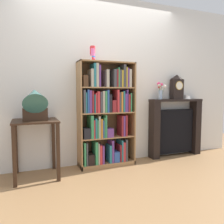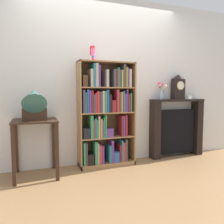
{
  "view_description": "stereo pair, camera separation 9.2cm",
  "coord_description": "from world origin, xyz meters",
  "px_view_note": "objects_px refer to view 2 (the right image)",
  "views": [
    {
      "loc": [
        -1.14,
        -3.0,
        1.11
      ],
      "look_at": [
        0.09,
        0.16,
        0.82
      ],
      "focal_mm": 35.63,
      "sensor_mm": 36.0,
      "label": 1
    },
    {
      "loc": [
        -1.05,
        -3.04,
        1.11
      ],
      "look_at": [
        0.09,
        0.16,
        0.82
      ],
      "focal_mm": 35.63,
      "sensor_mm": 36.0,
      "label": 2
    }
  ],
  "objects_px": {
    "bookshelf": "(105,117)",
    "side_table_left": "(35,134)",
    "teacup_with_saucer": "(189,97)",
    "mantel_clock": "(178,87)",
    "flower_vase": "(161,90)",
    "cup_stack": "(92,54)",
    "gramophone": "(34,103)",
    "fireplace_mantel": "(176,128)"
  },
  "relations": [
    {
      "from": "bookshelf",
      "to": "side_table_left",
      "type": "distance_m",
      "value": 1.04
    },
    {
      "from": "side_table_left",
      "to": "teacup_with_saucer",
      "type": "xyz_separation_m",
      "value": [
        2.58,
        0.17,
        0.45
      ]
    },
    {
      "from": "mantel_clock",
      "to": "flower_vase",
      "type": "distance_m",
      "value": 0.34
    },
    {
      "from": "side_table_left",
      "to": "flower_vase",
      "type": "xyz_separation_m",
      "value": [
        2.01,
        0.17,
        0.59
      ]
    },
    {
      "from": "mantel_clock",
      "to": "teacup_with_saucer",
      "type": "relative_size",
      "value": 2.95
    },
    {
      "from": "bookshelf",
      "to": "cup_stack",
      "type": "bearing_deg",
      "value": 175.75
    },
    {
      "from": "mantel_clock",
      "to": "teacup_with_saucer",
      "type": "height_order",
      "value": "mantel_clock"
    },
    {
      "from": "gramophone",
      "to": "teacup_with_saucer",
      "type": "relative_size",
      "value": 3.59
    },
    {
      "from": "side_table_left",
      "to": "fireplace_mantel",
      "type": "distance_m",
      "value": 2.35
    },
    {
      "from": "fireplace_mantel",
      "to": "mantel_clock",
      "type": "relative_size",
      "value": 2.39
    },
    {
      "from": "fireplace_mantel",
      "to": "mantel_clock",
      "type": "distance_m",
      "value": 0.72
    },
    {
      "from": "flower_vase",
      "to": "gramophone",
      "type": "bearing_deg",
      "value": -173.2
    },
    {
      "from": "teacup_with_saucer",
      "to": "side_table_left",
      "type": "bearing_deg",
      "value": -176.12
    },
    {
      "from": "teacup_with_saucer",
      "to": "fireplace_mantel",
      "type": "bearing_deg",
      "value": 176.0
    },
    {
      "from": "flower_vase",
      "to": "side_table_left",
      "type": "bearing_deg",
      "value": -175.26
    },
    {
      "from": "fireplace_mantel",
      "to": "teacup_with_saucer",
      "type": "height_order",
      "value": "teacup_with_saucer"
    },
    {
      "from": "mantel_clock",
      "to": "flower_vase",
      "type": "height_order",
      "value": "mantel_clock"
    },
    {
      "from": "gramophone",
      "to": "mantel_clock",
      "type": "xyz_separation_m",
      "value": [
        2.35,
        0.25,
        0.23
      ]
    },
    {
      "from": "gramophone",
      "to": "flower_vase",
      "type": "distance_m",
      "value": 2.04
    },
    {
      "from": "mantel_clock",
      "to": "teacup_with_saucer",
      "type": "xyz_separation_m",
      "value": [
        0.23,
        0.0,
        -0.18
      ]
    },
    {
      "from": "side_table_left",
      "to": "mantel_clock",
      "type": "relative_size",
      "value": 1.81
    },
    {
      "from": "bookshelf",
      "to": "flower_vase",
      "type": "distance_m",
      "value": 1.08
    },
    {
      "from": "teacup_with_saucer",
      "to": "flower_vase",
      "type": "bearing_deg",
      "value": -179.19
    },
    {
      "from": "bookshelf",
      "to": "gramophone",
      "type": "distance_m",
      "value": 1.06
    },
    {
      "from": "gramophone",
      "to": "teacup_with_saucer",
      "type": "xyz_separation_m",
      "value": [
        2.58,
        0.25,
        0.04
      ]
    },
    {
      "from": "cup_stack",
      "to": "side_table_left",
      "type": "distance_m",
      "value": 1.38
    },
    {
      "from": "fireplace_mantel",
      "to": "teacup_with_saucer",
      "type": "distance_m",
      "value": 0.59
    },
    {
      "from": "side_table_left",
      "to": "gramophone",
      "type": "bearing_deg",
      "value": -90.0
    },
    {
      "from": "flower_vase",
      "to": "teacup_with_saucer",
      "type": "xyz_separation_m",
      "value": [
        0.56,
        0.01,
        -0.13
      ]
    },
    {
      "from": "mantel_clock",
      "to": "flower_vase",
      "type": "relative_size",
      "value": 1.46
    },
    {
      "from": "cup_stack",
      "to": "flower_vase",
      "type": "xyz_separation_m",
      "value": [
        1.19,
        0.03,
        -0.51
      ]
    },
    {
      "from": "fireplace_mantel",
      "to": "gramophone",
      "type": "bearing_deg",
      "value": -173.57
    },
    {
      "from": "cup_stack",
      "to": "side_table_left",
      "type": "height_order",
      "value": "cup_stack"
    },
    {
      "from": "cup_stack",
      "to": "teacup_with_saucer",
      "type": "bearing_deg",
      "value": 1.34
    },
    {
      "from": "fireplace_mantel",
      "to": "flower_vase",
      "type": "xyz_separation_m",
      "value": [
        -0.33,
        -0.02,
        0.67
      ]
    },
    {
      "from": "side_table_left",
      "to": "fireplace_mantel",
      "type": "height_order",
      "value": "fireplace_mantel"
    },
    {
      "from": "side_table_left",
      "to": "gramophone",
      "type": "xyz_separation_m",
      "value": [
        -0.0,
        -0.07,
        0.41
      ]
    },
    {
      "from": "flower_vase",
      "to": "teacup_with_saucer",
      "type": "height_order",
      "value": "flower_vase"
    },
    {
      "from": "mantel_clock",
      "to": "bookshelf",
      "type": "bearing_deg",
      "value": -177.73
    },
    {
      "from": "teacup_with_saucer",
      "to": "gramophone",
      "type": "bearing_deg",
      "value": -174.5
    },
    {
      "from": "side_table_left",
      "to": "gramophone",
      "type": "distance_m",
      "value": 0.42
    },
    {
      "from": "gramophone",
      "to": "mantel_clock",
      "type": "height_order",
      "value": "mantel_clock"
    }
  ]
}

